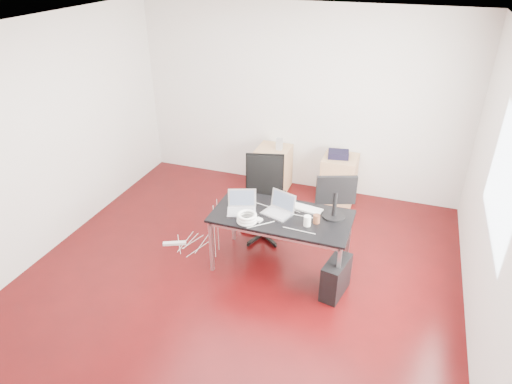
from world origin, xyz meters
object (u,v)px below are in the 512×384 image
(desk, at_px, (282,219))
(pc_tower, at_px, (336,277))
(office_chair, at_px, (264,194))
(filing_cabinet_right, at_px, (339,178))
(filing_cabinet_left, at_px, (273,168))

(desk, relative_size, pc_tower, 3.56)
(office_chair, bearing_deg, desk, -70.35)
(office_chair, bearing_deg, filing_cabinet_right, 44.08)
(desk, height_order, pc_tower, desk)
(desk, height_order, filing_cabinet_left, desk)
(office_chair, xyz_separation_m, pc_tower, (1.15, -0.89, -0.39))
(desk, distance_m, pc_tower, 0.90)
(filing_cabinet_right, height_order, pc_tower, filing_cabinet_right)
(desk, relative_size, filing_cabinet_left, 2.29)
(office_chair, distance_m, pc_tower, 1.50)
(pc_tower, bearing_deg, office_chair, 153.83)
(filing_cabinet_left, distance_m, pc_tower, 2.59)
(filing_cabinet_left, height_order, pc_tower, filing_cabinet_left)
(filing_cabinet_left, relative_size, pc_tower, 1.56)
(filing_cabinet_right, distance_m, pc_tower, 2.20)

